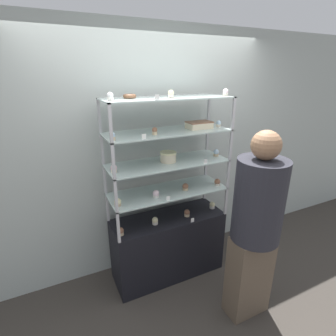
# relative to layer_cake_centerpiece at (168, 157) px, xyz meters

# --- Properties ---
(ground_plane) EXTENTS (20.00, 20.00, 0.00)m
(ground_plane) POSITION_rel_layer_cake_centerpiece_xyz_m (-0.01, -0.01, -1.37)
(ground_plane) COLOR #38332D
(back_wall) EXTENTS (8.00, 0.05, 2.60)m
(back_wall) POSITION_rel_layer_cake_centerpiece_xyz_m (-0.01, 0.35, -0.07)
(back_wall) COLOR #A8B2AD
(back_wall) RESTS_ON ground_plane
(display_base) EXTENTS (1.19, 0.43, 0.71)m
(display_base) POSITION_rel_layer_cake_centerpiece_xyz_m (-0.01, -0.01, -1.01)
(display_base) COLOR black
(display_base) RESTS_ON ground_plane
(display_riser_lower) EXTENTS (1.19, 0.43, 0.31)m
(display_riser_lower) POSITION_rel_layer_cake_centerpiece_xyz_m (-0.01, -0.01, -0.38)
(display_riser_lower) COLOR #B7B7BC
(display_riser_lower) RESTS_ON display_base
(display_riser_middle) EXTENTS (1.19, 0.43, 0.31)m
(display_riser_middle) POSITION_rel_layer_cake_centerpiece_xyz_m (-0.01, -0.01, -0.07)
(display_riser_middle) COLOR #B7B7BC
(display_riser_middle) RESTS_ON display_riser_lower
(display_riser_upper) EXTENTS (1.19, 0.43, 0.31)m
(display_riser_upper) POSITION_rel_layer_cake_centerpiece_xyz_m (-0.01, -0.01, 0.23)
(display_riser_upper) COLOR #B7B7BC
(display_riser_upper) RESTS_ON display_riser_middle
(display_riser_top) EXTENTS (1.19, 0.43, 0.31)m
(display_riser_top) POSITION_rel_layer_cake_centerpiece_xyz_m (-0.01, -0.01, 0.54)
(display_riser_top) COLOR #B7B7BC
(display_riser_top) RESTS_ON display_riser_upper
(layer_cake_centerpiece) EXTENTS (0.16, 0.16, 0.10)m
(layer_cake_centerpiece) POSITION_rel_layer_cake_centerpiece_xyz_m (0.00, 0.00, 0.00)
(layer_cake_centerpiece) COLOR beige
(layer_cake_centerpiece) RESTS_ON display_riser_middle
(sheet_cake_frosted) EXTENTS (0.24, 0.15, 0.07)m
(sheet_cake_frosted) POSITION_rel_layer_cake_centerpiece_xyz_m (0.32, -0.03, 0.29)
(sheet_cake_frosted) COLOR beige
(sheet_cake_frosted) RESTS_ON display_riser_upper
(cupcake_0) EXTENTS (0.06, 0.06, 0.08)m
(cupcake_0) POSITION_rel_layer_cake_centerpiece_xyz_m (-0.55, -0.11, -0.62)
(cupcake_0) COLOR #CCB28C
(cupcake_0) RESTS_ON display_base
(cupcake_1) EXTENTS (0.06, 0.06, 0.08)m
(cupcake_1) POSITION_rel_layer_cake_centerpiece_xyz_m (-0.18, -0.08, -0.62)
(cupcake_1) COLOR beige
(cupcake_1) RESTS_ON display_base
(cupcake_2) EXTENTS (0.06, 0.06, 0.08)m
(cupcake_2) POSITION_rel_layer_cake_centerpiece_xyz_m (0.18, -0.08, -0.62)
(cupcake_2) COLOR #CCB28C
(cupcake_2) RESTS_ON display_base
(cupcake_3) EXTENTS (0.06, 0.06, 0.08)m
(cupcake_3) POSITION_rel_layer_cake_centerpiece_xyz_m (0.52, -0.05, -0.62)
(cupcake_3) COLOR white
(cupcake_3) RESTS_ON display_base
(price_tag_0) EXTENTS (0.04, 0.00, 0.04)m
(price_tag_0) POSITION_rel_layer_cake_centerpiece_xyz_m (0.17, -0.21, -0.64)
(price_tag_0) COLOR white
(price_tag_0) RESTS_ON display_base
(cupcake_4) EXTENTS (0.06, 0.06, 0.07)m
(cupcake_4) POSITION_rel_layer_cake_centerpiece_xyz_m (-0.55, -0.10, -0.32)
(cupcake_4) COLOR #CCB28C
(cupcake_4) RESTS_ON display_riser_lower
(cupcake_5) EXTENTS (0.06, 0.06, 0.07)m
(cupcake_5) POSITION_rel_layer_cake_centerpiece_xyz_m (-0.17, -0.09, -0.32)
(cupcake_5) COLOR white
(cupcake_5) RESTS_ON display_riser_lower
(cupcake_6) EXTENTS (0.06, 0.06, 0.07)m
(cupcake_6) POSITION_rel_layer_cake_centerpiece_xyz_m (0.16, -0.07, -0.32)
(cupcake_6) COLOR #CCB28C
(cupcake_6) RESTS_ON display_riser_lower
(cupcake_7) EXTENTS (0.06, 0.06, 0.07)m
(cupcake_7) POSITION_rel_layer_cake_centerpiece_xyz_m (0.52, -0.11, -0.32)
(cupcake_7) COLOR beige
(cupcake_7) RESTS_ON display_riser_lower
(price_tag_1) EXTENTS (0.04, 0.00, 0.04)m
(price_tag_1) POSITION_rel_layer_cake_centerpiece_xyz_m (-0.10, -0.21, -0.33)
(price_tag_1) COLOR white
(price_tag_1) RESTS_ON display_riser_lower
(cupcake_8) EXTENTS (0.06, 0.06, 0.07)m
(cupcake_8) POSITION_rel_layer_cake_centerpiece_xyz_m (-0.55, -0.06, -0.02)
(cupcake_8) COLOR beige
(cupcake_8) RESTS_ON display_riser_middle
(cupcake_9) EXTENTS (0.06, 0.06, 0.07)m
(cupcake_9) POSITION_rel_layer_cake_centerpiece_xyz_m (0.53, -0.05, -0.02)
(cupcake_9) COLOR #CCB28C
(cupcake_9) RESTS_ON display_riser_middle
(price_tag_2) EXTENTS (0.04, 0.00, 0.04)m
(price_tag_2) POSITION_rel_layer_cake_centerpiece_xyz_m (0.30, -0.21, -0.03)
(price_tag_2) COLOR white
(price_tag_2) RESTS_ON display_riser_middle
(cupcake_10) EXTENTS (0.05, 0.05, 0.07)m
(cupcake_10) POSITION_rel_layer_cake_centerpiece_xyz_m (-0.56, -0.13, 0.29)
(cupcake_10) COLOR #CCB28C
(cupcake_10) RESTS_ON display_riser_upper
(cupcake_11) EXTENTS (0.05, 0.05, 0.07)m
(cupcake_11) POSITION_rel_layer_cake_centerpiece_xyz_m (-0.18, -0.09, 0.29)
(cupcake_11) COLOR #CCB28C
(cupcake_11) RESTS_ON display_riser_upper
(cupcake_12) EXTENTS (0.05, 0.05, 0.07)m
(cupcake_12) POSITION_rel_layer_cake_centerpiece_xyz_m (0.53, -0.05, 0.29)
(cupcake_12) COLOR beige
(cupcake_12) RESTS_ON display_riser_upper
(price_tag_3) EXTENTS (0.04, 0.00, 0.04)m
(price_tag_3) POSITION_rel_layer_cake_centerpiece_xyz_m (-0.32, -0.21, 0.28)
(price_tag_3) COLOR white
(price_tag_3) RESTS_ON display_riser_upper
(cupcake_13) EXTENTS (0.05, 0.05, 0.07)m
(cupcake_13) POSITION_rel_layer_cake_centerpiece_xyz_m (-0.55, -0.09, 0.59)
(cupcake_13) COLOR white
(cupcake_13) RESTS_ON display_riser_top
(cupcake_14) EXTENTS (0.05, 0.05, 0.07)m
(cupcake_14) POSITION_rel_layer_cake_centerpiece_xyz_m (-0.01, -0.07, 0.59)
(cupcake_14) COLOR beige
(cupcake_14) RESTS_ON display_riser_top
(cupcake_15) EXTENTS (0.05, 0.05, 0.07)m
(cupcake_15) POSITION_rel_layer_cake_centerpiece_xyz_m (0.54, -0.11, 0.59)
(cupcake_15) COLOR beige
(cupcake_15) RESTS_ON display_riser_top
(price_tag_4) EXTENTS (0.04, 0.00, 0.04)m
(price_tag_4) POSITION_rel_layer_cake_centerpiece_xyz_m (-0.20, -0.21, 0.58)
(price_tag_4) COLOR white
(price_tag_4) RESTS_ON display_riser_top
(donut_glazed) EXTENTS (0.11, 0.11, 0.03)m
(donut_glazed) POSITION_rel_layer_cake_centerpiece_xyz_m (-0.34, 0.05, 0.58)
(donut_glazed) COLOR brown
(donut_glazed) RESTS_ON display_riser_top
(customer_figure) EXTENTS (0.41, 0.41, 1.74)m
(customer_figure) POSITION_rel_layer_cake_centerpiece_xyz_m (0.44, -0.79, -0.44)
(customer_figure) COLOR brown
(customer_figure) RESTS_ON ground_plane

